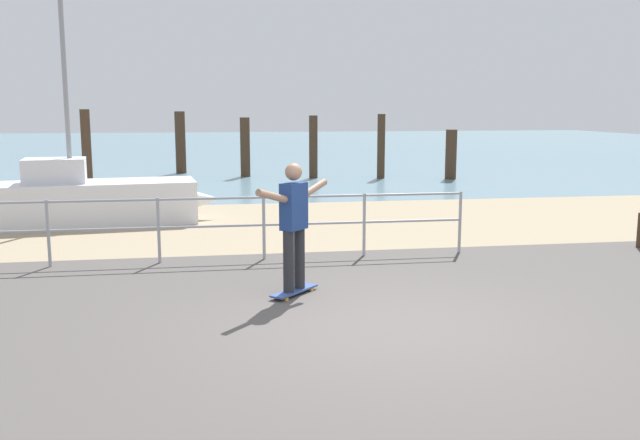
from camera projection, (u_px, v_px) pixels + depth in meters
ground_plane at (413, 358)px, 6.74m from camera, size 24.00×10.00×0.04m
beach_strip at (302, 223)px, 14.53m from camera, size 24.00×6.00×0.04m
sea_surface at (240, 147)px, 41.79m from camera, size 72.00×50.00×0.04m
railing_fence at (158, 220)px, 10.67m from camera, size 9.89×0.05×1.05m
sailboat at (95, 200)px, 14.32m from camera, size 5.04×1.91×5.06m
skateboard at (294, 291)px, 8.95m from camera, size 0.69×0.72×0.08m
skateboarder at (294, 219)px, 8.79m from camera, size 1.06×1.12×1.65m
groyne_post_0 at (87, 153)px, 18.66m from camera, size 0.26×0.26×2.37m
groyne_post_1 at (180, 143)px, 25.16m from camera, size 0.37×0.37×2.27m
groyne_post_2 at (245, 147)px, 23.94m from camera, size 0.34×0.34×2.07m
groyne_post_3 at (313, 147)px, 23.42m from camera, size 0.29×0.29×2.15m
groyne_post_4 at (381, 147)px, 23.36m from camera, size 0.26×0.26×2.20m
groyne_post_5 at (451, 155)px, 23.16m from camera, size 0.38×0.38×1.68m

